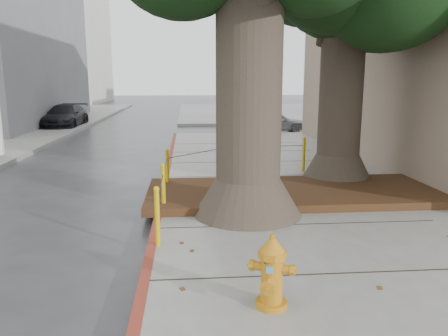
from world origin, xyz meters
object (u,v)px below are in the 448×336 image
object	(u,v)px
fire_hydrant	(272,272)
car_silver	(275,121)
car_dark	(65,116)
car_red	(404,117)

from	to	relation	value
fire_hydrant	car_silver	size ratio (longest dim) A/B	0.28
fire_hydrant	car_dark	size ratio (longest dim) A/B	0.19
fire_hydrant	car_red	distance (m)	22.96
car_dark	car_silver	bearing A→B (deg)	-12.52
car_silver	car_red	size ratio (longest dim) A/B	0.94
fire_hydrant	car_dark	xyz separation A→B (m)	(-7.70, 20.57, 0.08)
car_silver	fire_hydrant	bearing A→B (deg)	167.64
car_silver	car_dark	size ratio (longest dim) A/B	0.70
car_dark	car_red	bearing A→B (deg)	-1.03
fire_hydrant	car_silver	xyz separation A→B (m)	(3.62, 17.81, -0.04)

